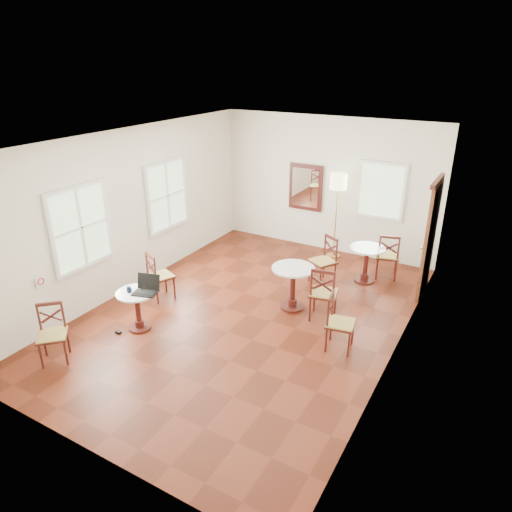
{
  "coord_description": "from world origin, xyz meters",
  "views": [
    {
      "loc": [
        3.59,
        -6.01,
        4.15
      ],
      "look_at": [
        0.0,
        0.3,
        1.0
      ],
      "focal_mm": 32.51,
      "sensor_mm": 36.0,
      "label": 1
    }
  ],
  "objects_px": {
    "cafe_table_mid": "(293,283)",
    "navy_mug": "(129,290)",
    "chair_back_b": "(324,261)",
    "water_glass": "(145,289)",
    "floor_lamp": "(338,187)",
    "cafe_table_back": "(366,260)",
    "power_adapter": "(118,332)",
    "chair_near_b": "(52,334)",
    "mouse": "(140,289)",
    "cafe_table_near": "(138,306)",
    "chair_mid_a": "(323,293)",
    "laptop": "(147,288)",
    "chair_mid_b": "(339,323)",
    "chair_back_a": "(388,256)",
    "chair_near_a": "(159,276)"
  },
  "relations": [
    {
      "from": "cafe_table_near",
      "to": "floor_lamp",
      "type": "relative_size",
      "value": 0.36
    },
    {
      "from": "floor_lamp",
      "to": "mouse",
      "type": "height_order",
      "value": "floor_lamp"
    },
    {
      "from": "chair_mid_a",
      "to": "mouse",
      "type": "bearing_deg",
      "value": 22.93
    },
    {
      "from": "cafe_table_mid",
      "to": "navy_mug",
      "type": "relative_size",
      "value": 7.11
    },
    {
      "from": "cafe_table_back",
      "to": "cafe_table_near",
      "type": "bearing_deg",
      "value": -127.19
    },
    {
      "from": "cafe_table_near",
      "to": "water_glass",
      "type": "bearing_deg",
      "value": 33.56
    },
    {
      "from": "cafe_table_near",
      "to": "laptop",
      "type": "bearing_deg",
      "value": 34.89
    },
    {
      "from": "cafe_table_near",
      "to": "navy_mug",
      "type": "relative_size",
      "value": 6.08
    },
    {
      "from": "cafe_table_mid",
      "to": "navy_mug",
      "type": "height_order",
      "value": "cafe_table_mid"
    },
    {
      "from": "chair_near_b",
      "to": "floor_lamp",
      "type": "xyz_separation_m",
      "value": [
        2.18,
        5.66,
        1.15
      ]
    },
    {
      "from": "navy_mug",
      "to": "water_glass",
      "type": "relative_size",
      "value": 1.21
    },
    {
      "from": "mouse",
      "to": "cafe_table_near",
      "type": "bearing_deg",
      "value": -91.26
    },
    {
      "from": "cafe_table_mid",
      "to": "floor_lamp",
      "type": "xyz_separation_m",
      "value": [
        -0.19,
        2.55,
        1.1
      ]
    },
    {
      "from": "chair_mid_b",
      "to": "cafe_table_near",
      "type": "bearing_deg",
      "value": 100.41
    },
    {
      "from": "chair_back_b",
      "to": "laptop",
      "type": "relative_size",
      "value": 2.1
    },
    {
      "from": "chair_mid_a",
      "to": "cafe_table_mid",
      "type": "bearing_deg",
      "value": -19.05
    },
    {
      "from": "water_glass",
      "to": "chair_back_a",
      "type": "bearing_deg",
      "value": 53.17
    },
    {
      "from": "power_adapter",
      "to": "laptop",
      "type": "bearing_deg",
      "value": 47.93
    },
    {
      "from": "navy_mug",
      "to": "mouse",
      "type": "bearing_deg",
      "value": 46.86
    },
    {
      "from": "cafe_table_mid",
      "to": "mouse",
      "type": "distance_m",
      "value": 2.59
    },
    {
      "from": "floor_lamp",
      "to": "navy_mug",
      "type": "bearing_deg",
      "value": -111.88
    },
    {
      "from": "chair_near_a",
      "to": "laptop",
      "type": "height_order",
      "value": "laptop"
    },
    {
      "from": "chair_mid_b",
      "to": "chair_back_b",
      "type": "relative_size",
      "value": 0.96
    },
    {
      "from": "chair_back_a",
      "to": "chair_back_b",
      "type": "xyz_separation_m",
      "value": [
        -1.02,
        -0.85,
        -0.01
      ]
    },
    {
      "from": "cafe_table_back",
      "to": "power_adapter",
      "type": "height_order",
      "value": "cafe_table_back"
    },
    {
      "from": "chair_mid_b",
      "to": "power_adapter",
      "type": "bearing_deg",
      "value": 103.69
    },
    {
      "from": "cafe_table_mid",
      "to": "chair_back_b",
      "type": "relative_size",
      "value": 0.84
    },
    {
      "from": "floor_lamp",
      "to": "water_glass",
      "type": "relative_size",
      "value": 20.37
    },
    {
      "from": "cafe_table_back",
      "to": "laptop",
      "type": "height_order",
      "value": "laptop"
    },
    {
      "from": "chair_mid_a",
      "to": "power_adapter",
      "type": "xyz_separation_m",
      "value": [
        -2.7,
        -2.08,
        -0.47
      ]
    },
    {
      "from": "water_glass",
      "to": "cafe_table_back",
      "type": "bearing_deg",
      "value": 53.45
    },
    {
      "from": "chair_mid_a",
      "to": "water_glass",
      "type": "bearing_deg",
      "value": 23.98
    },
    {
      "from": "chair_back_a",
      "to": "chair_back_b",
      "type": "height_order",
      "value": "chair_back_a"
    },
    {
      "from": "cafe_table_near",
      "to": "laptop",
      "type": "height_order",
      "value": "laptop"
    },
    {
      "from": "laptop",
      "to": "water_glass",
      "type": "distance_m",
      "value": 0.04
    },
    {
      "from": "chair_mid_b",
      "to": "navy_mug",
      "type": "xyz_separation_m",
      "value": [
        -3.13,
        -1.14,
        0.27
      ]
    },
    {
      "from": "cafe_table_back",
      "to": "chair_back_b",
      "type": "height_order",
      "value": "chair_back_b"
    },
    {
      "from": "chair_mid_a",
      "to": "laptop",
      "type": "xyz_separation_m",
      "value": [
        -2.35,
        -1.69,
        0.26
      ]
    },
    {
      "from": "chair_back_b",
      "to": "water_glass",
      "type": "distance_m",
      "value": 3.54
    },
    {
      "from": "cafe_table_near",
      "to": "water_glass",
      "type": "height_order",
      "value": "water_glass"
    },
    {
      "from": "cafe_table_mid",
      "to": "chair_near_b",
      "type": "height_order",
      "value": "chair_near_b"
    },
    {
      "from": "cafe_table_mid",
      "to": "navy_mug",
      "type": "xyz_separation_m",
      "value": [
        -1.99,
        -1.92,
        0.23
      ]
    },
    {
      "from": "floor_lamp",
      "to": "water_glass",
      "type": "bearing_deg",
      "value": -109.98
    },
    {
      "from": "chair_near_a",
      "to": "cafe_table_back",
      "type": "bearing_deg",
      "value": -117.13
    },
    {
      "from": "cafe_table_mid",
      "to": "chair_near_b",
      "type": "xyz_separation_m",
      "value": [
        -2.37,
        -3.12,
        -0.05
      ]
    },
    {
      "from": "mouse",
      "to": "power_adapter",
      "type": "bearing_deg",
      "value": -105.63
    },
    {
      "from": "cafe_table_mid",
      "to": "chair_back_a",
      "type": "distance_m",
      "value": 2.35
    },
    {
      "from": "floor_lamp",
      "to": "navy_mug",
      "type": "xyz_separation_m",
      "value": [
        -1.79,
        -4.46,
        -0.87
      ]
    },
    {
      "from": "cafe_table_near",
      "to": "chair_mid_a",
      "type": "height_order",
      "value": "chair_mid_a"
    },
    {
      "from": "water_glass",
      "to": "chair_near_a",
      "type": "bearing_deg",
      "value": 119.17
    }
  ]
}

